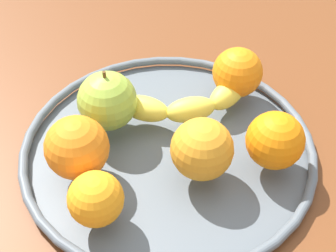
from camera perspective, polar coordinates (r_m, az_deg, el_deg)
The scene contains 9 objects.
ground_plane at distance 64.57cm, azimuth 0.00°, elevation -4.32°, with size 117.69×117.69×4.00cm, color brown.
fruit_bowl at distance 62.41cm, azimuth 0.00°, elevation -2.55°, with size 38.32×38.32×1.80cm.
banana at distance 64.85cm, azimuth 2.69°, elevation 2.77°, with size 19.26×8.65×3.40cm.
apple at distance 62.23cm, azimuth -7.25°, elevation 3.00°, with size 7.85×7.85×8.65cm.
orange_front_left at distance 56.90cm, azimuth -10.83°, elevation -2.55°, with size 7.70×7.70×7.70cm, color orange.
orange_back_left at distance 55.96cm, azimuth 4.08°, elevation -2.78°, with size 7.53×7.53×7.53cm, color orange.
orange_center at distance 52.59cm, azimuth -8.63°, elevation -8.61°, with size 6.22×6.22×6.22cm, color orange.
orange_front_right at distance 58.51cm, azimuth 12.67°, elevation -1.69°, with size 7.12×7.12×7.12cm, color orange.
orange_back_right at distance 67.67cm, azimuth 8.29°, elevation 6.35°, with size 7.05×7.05×7.05cm, color orange.
Camera 1 is at (-3.79, -42.50, 46.46)cm, focal length 51.05 mm.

